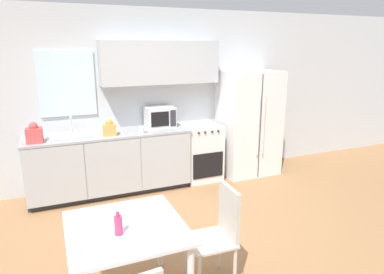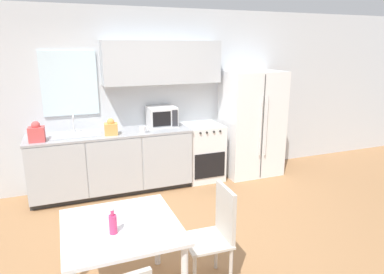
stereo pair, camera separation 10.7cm
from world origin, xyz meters
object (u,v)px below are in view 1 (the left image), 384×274
(oven_range, at_px, (200,152))
(dining_chair_side, at_px, (220,229))
(refrigerator, at_px, (249,123))
(drink_bottle, at_px, (118,224))
(coffee_mug, at_px, (142,130))
(dining_table, at_px, (126,238))
(microwave, at_px, (160,117))

(oven_range, bearing_deg, dining_chair_side, -110.06)
(refrigerator, relative_size, drink_bottle, 8.02)
(oven_range, distance_m, coffee_mug, 1.16)
(oven_range, height_order, dining_table, oven_range)
(refrigerator, relative_size, dining_chair_side, 1.88)
(microwave, relative_size, drink_bottle, 1.98)
(microwave, bearing_deg, coffee_mug, -140.47)
(dining_chair_side, xyz_separation_m, drink_bottle, (-0.92, -0.06, 0.27))
(refrigerator, xyz_separation_m, dining_chair_side, (-1.76, -2.39, -0.34))
(coffee_mug, xyz_separation_m, dining_chair_side, (0.13, -2.22, -0.43))
(refrigerator, distance_m, drink_bottle, 3.63)
(dining_chair_side, bearing_deg, dining_table, 89.46)
(microwave, relative_size, dining_table, 0.46)
(dining_table, height_order, drink_bottle, drink_bottle)
(refrigerator, height_order, coffee_mug, refrigerator)
(microwave, bearing_deg, dining_table, -113.50)
(microwave, xyz_separation_m, dining_table, (-1.08, -2.49, -0.46))
(oven_range, distance_m, refrigerator, 0.97)
(coffee_mug, relative_size, dining_chair_side, 0.13)
(microwave, bearing_deg, dining_chair_side, -95.41)
(refrigerator, distance_m, coffee_mug, 1.91)
(coffee_mug, height_order, drink_bottle, coffee_mug)
(dining_table, bearing_deg, drink_bottle, -125.48)
(drink_bottle, bearing_deg, dining_chair_side, 3.80)
(drink_bottle, bearing_deg, microwave, 65.97)
(oven_range, distance_m, drink_bottle, 3.10)
(dining_table, bearing_deg, refrigerator, 42.01)
(dining_table, xyz_separation_m, dining_chair_side, (0.84, -0.04, -0.08))
(coffee_mug, distance_m, dining_table, 2.32)
(oven_range, height_order, dining_chair_side, dining_chair_side)
(microwave, xyz_separation_m, coffee_mug, (-0.37, -0.31, -0.11))
(refrigerator, bearing_deg, coffee_mug, -174.97)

